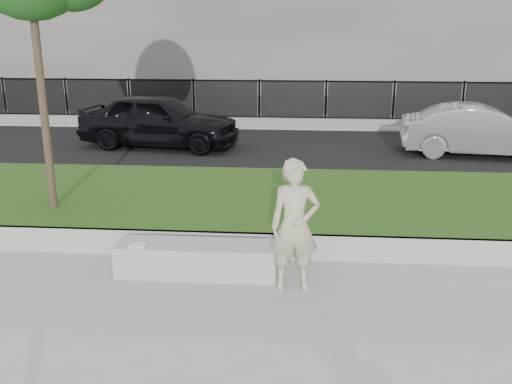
# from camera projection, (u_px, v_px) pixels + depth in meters

# --- Properties ---
(ground) EXTENTS (90.00, 90.00, 0.00)m
(ground) POSITION_uv_depth(u_px,v_px,m) (238.00, 288.00, 7.68)
(ground) COLOR gray
(ground) RESTS_ON ground
(grass_bank) EXTENTS (34.00, 4.00, 0.40)m
(grass_bank) POSITION_uv_depth(u_px,v_px,m) (256.00, 205.00, 10.49)
(grass_bank) COLOR black
(grass_bank) RESTS_ON ground
(grass_kerb) EXTENTS (34.00, 0.08, 0.40)m
(grass_kerb) POSITION_uv_depth(u_px,v_px,m) (245.00, 245.00, 8.62)
(grass_kerb) COLOR #98968E
(grass_kerb) RESTS_ON ground
(street) EXTENTS (34.00, 7.00, 0.04)m
(street) POSITION_uv_depth(u_px,v_px,m) (271.00, 150.00, 15.79)
(street) COLOR black
(street) RESTS_ON ground
(far_pavement) EXTENTS (34.00, 3.00, 0.12)m
(far_pavement) POSITION_uv_depth(u_px,v_px,m) (278.00, 121.00, 20.08)
(far_pavement) COLOR gray
(far_pavement) RESTS_ON ground
(iron_fence) EXTENTS (32.00, 0.30, 1.50)m
(iron_fence) POSITION_uv_depth(u_px,v_px,m) (277.00, 112.00, 18.98)
(iron_fence) COLOR slate
(iron_fence) RESTS_ON far_pavement
(stone_bench) EXTENTS (2.25, 0.56, 0.46)m
(stone_bench) POSITION_uv_depth(u_px,v_px,m) (197.00, 259.00, 8.05)
(stone_bench) COLOR #98968E
(stone_bench) RESTS_ON ground
(man) EXTENTS (0.69, 0.49, 1.77)m
(man) POSITION_uv_depth(u_px,v_px,m) (295.00, 226.00, 7.46)
(man) COLOR #B6AB8C
(man) RESTS_ON ground
(book) EXTENTS (0.23, 0.17, 0.03)m
(book) POSITION_uv_depth(u_px,v_px,m) (138.00, 245.00, 7.90)
(book) COLOR silver
(book) RESTS_ON stone_bench
(car_dark) EXTENTS (4.66, 2.43, 1.51)m
(car_dark) POSITION_uv_depth(u_px,v_px,m) (159.00, 120.00, 15.90)
(car_dark) COLOR black
(car_dark) RESTS_ON street
(car_silver) EXTENTS (4.17, 1.85, 1.33)m
(car_silver) POSITION_uv_depth(u_px,v_px,m) (481.00, 131.00, 14.88)
(car_silver) COLOR gray
(car_silver) RESTS_ON street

